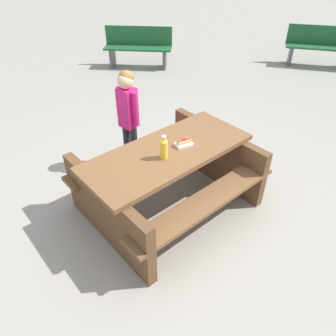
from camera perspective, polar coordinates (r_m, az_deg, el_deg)
ground_plane at (r=3.72m, az=0.00°, el=-6.48°), size 30.00×30.00×0.00m
picnic_table at (r=3.43m, az=0.00°, el=-1.07°), size 2.01×1.68×0.75m
soda_bottle at (r=3.07m, az=-0.73°, el=3.59°), size 0.08×0.08×0.25m
hotdog_tray at (r=3.31m, az=2.86°, el=4.48°), size 0.21×0.17×0.08m
child_in_coat at (r=3.95m, az=-7.20°, el=10.57°), size 0.20×0.32×1.29m
park_bench_near at (r=8.46m, az=25.57°, el=19.16°), size 1.01×1.53×0.85m
park_bench_mid at (r=7.70m, az=-5.32°, el=20.87°), size 1.18×1.46×0.85m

